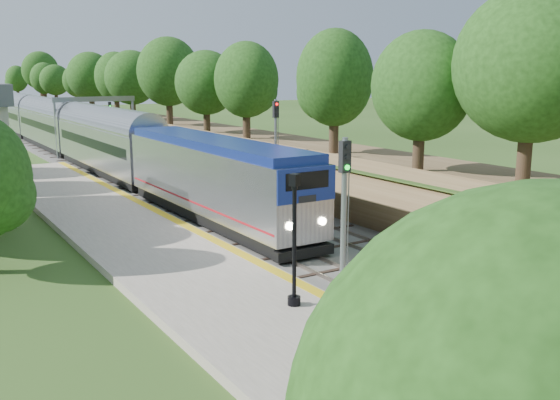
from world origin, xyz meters
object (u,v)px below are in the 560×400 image
train (51,128)px  lamppost_far (294,248)px  signal_gantry (95,110)px  signal_platform (344,208)px  signal_farside (276,139)px

train → lamppost_far: (-3.82, -56.37, 0.14)m
lamppost_far → signal_gantry: bearing=82.4°
signal_gantry → train: size_ratio=0.08×
lamppost_far → train: bearing=86.1°
signal_platform → signal_farside: bearing=64.6°
signal_gantry → train: signal_gantry is taller
train → signal_gantry: bearing=-75.1°
signal_gantry → lamppost_far: size_ratio=1.75×
signal_gantry → signal_farside: signal_farside is taller
signal_gantry → signal_farside: 29.74m
train → signal_platform: signal_platform is taller
signal_gantry → signal_platform: signal_platform is taller
signal_gantry → signal_platform: bearing=-96.3°
train → signal_farside: (6.20, -38.80, 1.87)m
lamppost_far → signal_farside: signal_farside is taller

